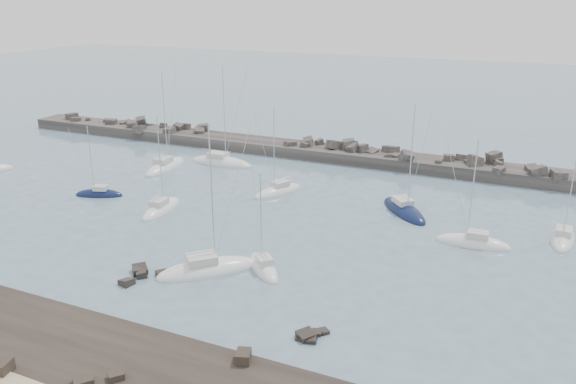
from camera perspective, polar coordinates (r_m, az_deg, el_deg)
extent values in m
plane|color=slate|center=(61.06, -5.82, -5.90)|extent=(400.00, 400.00, 0.00)
cube|color=black|center=(46.00, -19.97, -16.42)|extent=(140.00, 12.00, 0.70)
cube|color=black|center=(43.38, -4.55, -16.31)|extent=(1.43, 1.61, 0.82)
cube|color=black|center=(43.48, -17.06, -17.39)|extent=(1.39, 1.40, 0.52)
cube|color=black|center=(46.86, -27.07, -15.55)|extent=(1.46, 1.54, 0.99)
cube|color=black|center=(43.77, -20.09, -17.57)|extent=(1.66, 1.70, 0.43)
cube|color=black|center=(56.14, -16.06, -8.93)|extent=(1.57, 1.51, 1.22)
cube|color=black|center=(58.04, -14.81, -7.68)|extent=(2.09, 2.11, 1.05)
cube|color=black|center=(57.82, -14.80, -7.93)|extent=(1.95, 1.96, 1.16)
cube|color=black|center=(56.92, -12.68, -8.24)|extent=(1.45, 1.44, 0.99)
cube|color=black|center=(57.10, -14.63, -8.18)|extent=(1.49, 1.51, 1.08)
cube|color=black|center=(57.03, -12.40, -8.31)|extent=(1.86, 1.77, 1.03)
cube|color=black|center=(47.30, 3.65, -14.15)|extent=(1.12, 1.16, 0.81)
cube|color=black|center=(46.87, 2.93, -14.08)|extent=(0.99, 0.95, 0.62)
cube|color=black|center=(46.39, 1.45, -14.77)|extent=(1.00, 0.87, 0.62)
cube|color=black|center=(46.10, 2.41, -14.93)|extent=(1.05, 0.99, 0.91)
cube|color=black|center=(46.54, 1.86, -14.56)|extent=(1.86, 1.92, 1.11)
cube|color=#332F2D|center=(96.21, 1.43, 3.90)|extent=(115.00, 6.00, 3.20)
cube|color=#332F2D|center=(94.69, 6.21, 4.81)|extent=(2.85, 2.78, 1.95)
cube|color=#332F2D|center=(92.97, 10.41, 4.28)|extent=(2.92, 2.77, 1.50)
cube|color=#332F2D|center=(95.06, 2.02, 4.82)|extent=(1.89, 1.98, 1.92)
cube|color=#332F2D|center=(118.85, -17.94, 6.88)|extent=(1.79, 1.77, 1.03)
cube|color=#332F2D|center=(110.09, -14.89, 6.16)|extent=(2.69, 3.27, 2.17)
cube|color=#332F2D|center=(92.29, 7.59, 4.33)|extent=(2.41, 2.21, 1.90)
cube|color=#332F2D|center=(90.06, 16.05, 3.35)|extent=(1.80, 1.68, 1.06)
cube|color=#332F2D|center=(87.26, 24.08, 1.79)|extent=(3.03, 2.39, 2.44)
cube|color=#332F2D|center=(93.84, 4.74, 4.77)|extent=(2.87, 3.25, 2.26)
cube|color=#332F2D|center=(121.98, -20.77, 6.77)|extent=(2.16, 2.31, 1.65)
cube|color=#332F2D|center=(88.60, 11.96, 3.49)|extent=(2.71, 2.51, 2.39)
cube|color=#332F2D|center=(90.02, 10.18, 3.64)|extent=(1.37, 1.20, 0.84)
cube|color=#332F2D|center=(96.08, 3.22, 5.06)|extent=(1.68, 1.71, 1.39)
cube|color=#332F2D|center=(124.17, -21.07, 7.05)|extent=(2.64, 2.53, 2.02)
cube|color=#332F2D|center=(106.53, -11.90, 6.04)|extent=(2.14, 1.90, 2.03)
cube|color=#332F2D|center=(107.17, -8.62, 6.35)|extent=(2.65, 2.46, 2.02)
cube|color=#332F2D|center=(115.14, -14.68, 6.87)|extent=(2.43, 2.84, 2.55)
cube|color=#332F2D|center=(92.40, 8.47, 3.94)|extent=(2.24, 2.49, 1.75)
cube|color=#332F2D|center=(88.64, 18.45, 2.76)|extent=(2.60, 3.06, 2.77)
cube|color=#332F2D|center=(95.38, 0.21, 4.80)|extent=(2.35, 2.49, 1.47)
cube|color=#332F2D|center=(119.71, -18.76, 6.59)|extent=(1.59, 1.55, 0.99)
cube|color=#332F2D|center=(93.80, 6.17, 4.65)|extent=(3.40, 3.38, 1.93)
cube|color=#332F2D|center=(86.79, 20.65, 2.06)|extent=(1.88, 1.94, 1.13)
cube|color=#332F2D|center=(105.49, -8.83, 5.83)|extent=(2.05, 2.25, 1.59)
cube|color=#332F2D|center=(90.73, 20.22, 3.22)|extent=(2.83, 2.65, 2.31)
cube|color=#332F2D|center=(91.11, 18.44, 3.17)|extent=(2.44, 2.38, 1.53)
cube|color=#332F2D|center=(110.91, -12.54, 6.58)|extent=(1.51, 1.71, 1.36)
cube|color=#332F2D|center=(115.24, -15.03, 6.67)|extent=(1.27, 1.40, 0.99)
cube|color=#332F2D|center=(94.54, 1.72, 4.78)|extent=(1.46, 1.42, 1.38)
cube|color=#332F2D|center=(88.78, 20.53, 2.62)|extent=(1.37, 1.21, 1.36)
cube|color=#332F2D|center=(116.82, -17.50, 6.71)|extent=(2.41, 2.15, 1.66)
cube|color=#332F2D|center=(98.06, 2.10, 5.12)|extent=(2.45, 2.60, 2.03)
cube|color=#332F2D|center=(121.52, -19.65, 6.89)|extent=(1.38, 1.30, 1.18)
cube|color=#332F2D|center=(89.16, 23.52, 2.04)|extent=(2.27, 2.28, 1.83)
cube|color=#332F2D|center=(92.41, 6.64, 4.31)|extent=(2.41, 2.47, 2.37)
cube|color=#332F2D|center=(88.55, 17.86, 2.39)|extent=(1.70, 1.67, 1.14)
cube|color=#332F2D|center=(88.29, 26.57, 1.22)|extent=(1.41, 1.12, 0.67)
cube|color=#332F2D|center=(109.11, -10.32, 6.50)|extent=(1.81, 1.95, 1.71)
cube|color=#332F2D|center=(90.23, 10.86, 3.57)|extent=(1.42, 1.61, 0.93)
cube|color=#332F2D|center=(108.30, -11.09, 6.42)|extent=(1.90, 1.67, 1.99)
cube|color=#332F2D|center=(89.54, 17.85, 2.93)|extent=(1.46, 1.49, 0.77)
cube|color=#332F2D|center=(116.24, -15.97, 6.76)|extent=(2.01, 2.11, 1.45)
cube|color=#332F2D|center=(116.32, -16.36, 6.63)|extent=(2.13, 2.03, 1.62)
cube|color=#332F2D|center=(88.45, 15.07, 2.92)|extent=(1.06, 1.22, 1.10)
cube|color=#332F2D|center=(90.88, 20.38, 2.89)|extent=(2.32, 2.62, 2.25)
cube|color=#332F2D|center=(113.80, -13.91, 6.52)|extent=(1.42, 1.67, 1.35)
cube|color=#332F2D|center=(91.44, 17.20, 3.31)|extent=(2.03, 2.30, 1.77)
cube|color=#332F2D|center=(108.86, -11.95, 6.27)|extent=(1.30, 1.42, 0.83)
cube|color=#332F2D|center=(112.87, -15.54, 6.59)|extent=(2.33, 2.69, 1.65)
cube|color=#332F2D|center=(105.67, -9.01, 6.04)|extent=(2.77, 2.72, 2.02)
cube|color=#332F2D|center=(94.13, 7.50, 4.39)|extent=(1.73, 2.03, 1.18)
cube|color=#332F2D|center=(107.87, -11.89, 6.26)|extent=(1.66, 1.80, 1.40)
cube|color=#332F2D|center=(111.85, -14.50, 6.26)|extent=(1.87, 2.22, 1.53)
cube|color=#332F2D|center=(87.19, 25.77, 1.49)|extent=(2.50, 2.63, 1.54)
ellipsoid|color=white|center=(90.96, -12.33, 2.42)|extent=(3.82, 10.45, 2.49)
cube|color=silver|center=(90.15, -12.57, 3.20)|extent=(2.25, 3.00, 0.76)
cylinder|color=silver|center=(89.68, -12.42, 7.45)|extent=(0.13, 0.13, 13.87)
cylinder|color=silver|center=(89.38, -12.85, 3.51)|extent=(0.37, 4.11, 0.11)
ellipsoid|color=#0E183B|center=(80.95, -18.64, -0.32)|extent=(6.85, 4.18, 1.84)
cube|color=silver|center=(80.48, -18.51, 0.41)|extent=(2.18, 1.88, 0.64)
cylinder|color=silver|center=(79.62, -19.39, 3.22)|extent=(0.11, 0.11, 8.85)
cylinder|color=silver|center=(80.12, -18.25, 0.81)|extent=(2.49, 1.00, 0.09)
ellipsoid|color=white|center=(73.37, -12.75, -1.79)|extent=(3.28, 8.40, 2.12)
cube|color=silver|center=(72.61, -12.99, -0.98)|extent=(1.86, 2.44, 0.69)
cylinder|color=silver|center=(71.87, -12.87, 3.18)|extent=(0.12, 0.12, 11.08)
cylinder|color=silver|center=(71.94, -13.26, -0.66)|extent=(0.40, 3.28, 0.10)
ellipsoid|color=white|center=(91.77, -6.79, 2.89)|extent=(10.95, 3.46, 2.52)
cube|color=silver|center=(91.64, -7.12, 3.79)|extent=(3.07, 2.22, 0.73)
cylinder|color=silver|center=(89.30, -6.51, 8.03)|extent=(0.13, 0.13, 14.75)
cylinder|color=silver|center=(91.84, -7.55, 4.25)|extent=(4.37, 0.13, 0.10)
ellipsoid|color=white|center=(56.81, -2.51, -7.80)|extent=(6.18, 6.28, 1.92)
cube|color=silver|center=(56.00, -2.43, -6.90)|extent=(2.28, 2.30, 0.67)
cylinder|color=silver|center=(55.04, -2.77, -2.60)|extent=(0.12, 0.12, 9.08)
cylinder|color=silver|center=(55.32, -2.28, -6.53)|extent=(1.94, 2.00, 0.10)
ellipsoid|color=white|center=(77.79, -1.02, -0.05)|extent=(5.85, 8.49, 2.12)
cube|color=silver|center=(77.63, -0.79, 0.88)|extent=(2.48, 2.78, 0.69)
cylinder|color=silver|center=(75.48, -1.43, 4.45)|extent=(0.12, 0.12, 11.06)
cylinder|color=silver|center=(77.78, -0.46, 1.41)|extent=(1.51, 3.00, 0.10)
ellipsoid|color=white|center=(56.89, -8.18, -7.96)|extent=(9.54, 9.48, 2.51)
cube|color=silver|center=(56.15, -8.77, -6.72)|extent=(3.50, 3.49, 0.77)
cylinder|color=silver|center=(53.86, -7.74, -0.26)|extent=(0.13, 0.13, 13.86)
cylinder|color=silver|center=(55.72, -9.53, -6.16)|extent=(3.00, 2.97, 0.11)
ellipsoid|color=#0E183B|center=(72.44, 11.70, -1.99)|extent=(8.47, 9.12, 2.32)
cube|color=silver|center=(72.36, 11.59, -0.87)|extent=(3.20, 3.27, 0.71)
cylinder|color=silver|center=(69.48, 12.41, 3.49)|extent=(0.12, 0.12, 12.85)
cylinder|color=silver|center=(72.68, 11.38, -0.21)|extent=(2.58, 2.94, 0.10)
ellipsoid|color=white|center=(65.29, 18.24, -5.05)|extent=(8.22, 2.95, 2.14)
cube|color=silver|center=(64.80, 18.72, -4.08)|extent=(2.35, 1.75, 0.71)
cylinder|color=silver|center=(63.03, 18.27, 0.30)|extent=(0.12, 0.12, 10.92)
cylinder|color=silver|center=(64.55, 19.28, -3.60)|extent=(3.24, 0.28, 0.10)
ellipsoid|color=white|center=(70.37, 26.11, -4.32)|extent=(2.96, 8.11, 2.04)
cube|color=silver|center=(69.57, 26.24, -3.54)|extent=(1.74, 2.33, 0.65)
cylinder|color=silver|center=(68.92, 26.90, 0.64)|extent=(0.11, 0.11, 10.77)
cylinder|color=silver|center=(68.83, 26.29, -3.24)|extent=(0.29, 3.19, 0.09)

